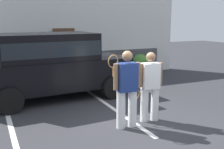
# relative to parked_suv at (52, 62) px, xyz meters

# --- Properties ---
(ground_plane) EXTENTS (40.00, 40.00, 0.00)m
(ground_plane) POSITION_rel_parked_suv_xyz_m (1.38, -3.29, -1.15)
(ground_plane) COLOR #2D2D33
(parking_stripe_0) EXTENTS (0.12, 4.40, 0.01)m
(parking_stripe_0) POSITION_rel_parked_suv_xyz_m (-1.45, -1.79, -1.14)
(parking_stripe_0) COLOR silver
(parking_stripe_0) RESTS_ON ground_plane
(parking_stripe_1) EXTENTS (0.12, 4.40, 0.01)m
(parking_stripe_1) POSITION_rel_parked_suv_xyz_m (1.30, -1.79, -1.14)
(parking_stripe_1) COLOR silver
(parking_stripe_1) RESTS_ON ground_plane
(house_frontage) EXTENTS (10.18, 0.40, 3.50)m
(house_frontage) POSITION_rel_parked_suv_xyz_m (1.37, 2.89, 0.50)
(house_frontage) COLOR white
(house_frontage) RESTS_ON ground_plane
(parked_suv) EXTENTS (4.72, 2.41, 2.05)m
(parked_suv) POSITION_rel_parked_suv_xyz_m (0.00, 0.00, 0.00)
(parked_suv) COLOR black
(parked_suv) RESTS_ON ground_plane
(tennis_player_man) EXTENTS (0.80, 0.29, 1.79)m
(tennis_player_man) POSITION_rel_parked_suv_xyz_m (1.01, -3.14, -0.21)
(tennis_player_man) COLOR white
(tennis_player_man) RESTS_ON ground_plane
(tennis_player_woman) EXTENTS (0.88, 0.31, 1.71)m
(tennis_player_woman) POSITION_rel_parked_suv_xyz_m (1.71, -3.00, -0.26)
(tennis_player_woman) COLOR white
(tennis_player_woman) RESTS_ON ground_plane
(potted_plant_by_porch) EXTENTS (0.72, 0.72, 0.94)m
(potted_plant_by_porch) POSITION_rel_parked_suv_xyz_m (4.40, 2.06, -0.62)
(potted_plant_by_porch) COLOR gray
(potted_plant_by_porch) RESTS_ON ground_plane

